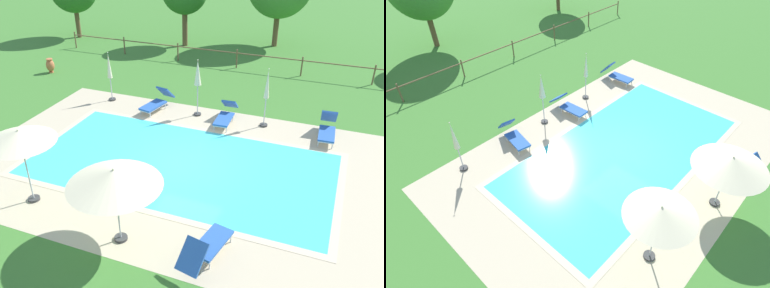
# 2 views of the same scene
# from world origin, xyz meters

# --- Properties ---
(ground_plane) EXTENTS (160.00, 160.00, 0.00)m
(ground_plane) POSITION_xyz_m (0.00, 0.00, 0.00)
(ground_plane) COLOR #3D752D
(pool_deck_paving) EXTENTS (14.68, 9.56, 0.01)m
(pool_deck_paving) POSITION_xyz_m (0.00, 0.00, 0.00)
(pool_deck_paving) COLOR #BCAD8E
(pool_deck_paving) RESTS_ON ground
(swimming_pool_water) EXTENTS (10.39, 5.27, 0.01)m
(swimming_pool_water) POSITION_xyz_m (0.00, 0.00, 0.01)
(swimming_pool_water) COLOR #42CCD6
(swimming_pool_water) RESTS_ON ground
(pool_coping_rim) EXTENTS (10.87, 5.75, 0.01)m
(pool_coping_rim) POSITION_xyz_m (0.00, 0.00, 0.01)
(pool_coping_rim) COLOR beige
(pool_coping_rim) RESTS_ON ground
(sun_lounger_north_near_steps) EXTENTS (0.69, 2.01, 0.85)m
(sun_lounger_north_near_steps) POSITION_xyz_m (0.49, 3.67, 0.37)
(sun_lounger_north_near_steps) COLOR #2856A8
(sun_lounger_north_near_steps) RESTS_ON ground
(sun_lounger_north_mid) EXTENTS (0.96, 2.01, 0.93)m
(sun_lounger_north_mid) POSITION_xyz_m (-2.74, 3.82, 0.38)
(sun_lounger_north_mid) COLOR #2856A8
(sun_lounger_north_mid) RESTS_ON ground
(sun_lounger_north_far) EXTENTS (0.68, 1.91, 0.96)m
(sun_lounger_north_far) POSITION_xyz_m (4.53, 3.85, 0.39)
(sun_lounger_north_far) COLOR #2856A8
(sun_lounger_north_far) RESTS_ON ground
(sun_lounger_north_end) EXTENTS (0.97, 2.01, 0.93)m
(sun_lounger_north_end) POSITION_xyz_m (2.33, -3.86, 0.38)
(sun_lounger_north_end) COLOR #2856A8
(sun_lounger_north_end) RESTS_ON ground
(patio_umbrella_open_foreground) EXTENTS (2.04, 2.04, 2.44)m
(patio_umbrella_open_foreground) POSITION_xyz_m (-3.39, -3.50, 2.20)
(patio_umbrella_open_foreground) COLOR #383838
(patio_umbrella_open_foreground) RESTS_ON ground
(patio_umbrella_open_by_bench) EXTENTS (2.43, 2.43, 2.27)m
(patio_umbrella_open_by_bench) POSITION_xyz_m (-0.04, -4.05, 1.99)
(patio_umbrella_open_by_bench) COLOR #383838
(patio_umbrella_open_by_bench) RESTS_ON ground
(patio_umbrella_closed_row_west) EXTENTS (0.32, 0.32, 2.48)m
(patio_umbrella_closed_row_west) POSITION_xyz_m (2.04, 3.97, 1.56)
(patio_umbrella_closed_row_west) COLOR #383838
(patio_umbrella_closed_row_west) RESTS_ON ground
(patio_umbrella_closed_row_mid_west) EXTENTS (0.32, 0.32, 2.49)m
(patio_umbrella_closed_row_mid_west) POSITION_xyz_m (-0.87, 3.96, 1.74)
(patio_umbrella_closed_row_mid_west) COLOR #383838
(patio_umbrella_closed_row_mid_west) RESTS_ON ground
(patio_umbrella_closed_row_centre) EXTENTS (0.32, 0.32, 2.30)m
(patio_umbrella_closed_row_centre) POSITION_xyz_m (-5.15, 4.02, 1.44)
(patio_umbrella_closed_row_centre) COLOR #383838
(patio_umbrella_closed_row_centre) RESTS_ON ground
(perimeter_fence) EXTENTS (25.16, 0.08, 1.05)m
(perimeter_fence) POSITION_xyz_m (0.78, 10.55, 0.70)
(perimeter_fence) COLOR brown
(perimeter_fence) RESTS_ON ground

